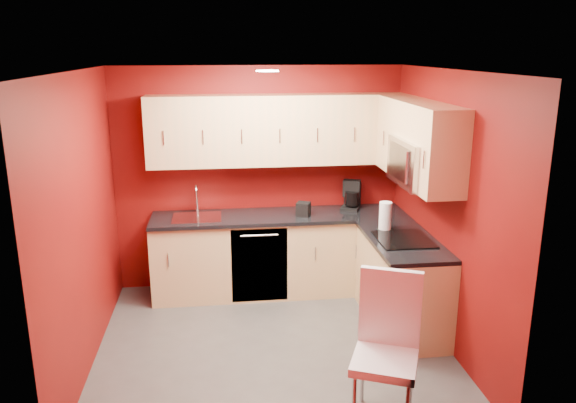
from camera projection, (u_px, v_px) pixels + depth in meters
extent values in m
plane|color=#474643|center=(273.00, 345.00, 5.24)|extent=(3.20, 3.20, 0.00)
plane|color=white|center=(271.00, 70.00, 4.58)|extent=(3.20, 3.20, 0.00)
plane|color=#670D09|center=(259.00, 179.00, 6.35)|extent=(3.20, 0.00, 3.20)
plane|color=#670D09|center=(295.00, 286.00, 3.48)|extent=(3.20, 0.00, 3.20)
plane|color=#670D09|center=(83.00, 223.00, 4.72)|extent=(0.00, 3.00, 3.00)
plane|color=#670D09|center=(447.00, 210.00, 5.10)|extent=(0.00, 3.00, 3.00)
cube|color=tan|center=(280.00, 255.00, 6.30)|extent=(2.80, 0.60, 0.87)
cube|color=tan|center=(401.00, 284.00, 5.52)|extent=(0.60, 1.30, 0.87)
cube|color=black|center=(280.00, 216.00, 6.16)|extent=(2.80, 0.63, 0.04)
cube|color=black|center=(403.00, 241.00, 5.38)|extent=(0.63, 1.27, 0.04)
cube|color=tan|center=(278.00, 130.00, 6.05)|extent=(2.80, 0.35, 0.75)
cube|color=tan|center=(401.00, 134.00, 5.76)|extent=(0.35, 0.57, 0.75)
cube|color=tan|center=(445.00, 154.00, 4.65)|extent=(0.35, 0.22, 0.75)
cube|color=tan|center=(426.00, 122.00, 5.06)|extent=(0.35, 0.76, 0.33)
cube|color=silver|center=(421.00, 162.00, 5.16)|extent=(0.40, 0.76, 0.42)
cube|color=black|center=(401.00, 163.00, 5.14)|extent=(0.02, 0.62, 0.33)
cylinder|color=silver|center=(407.00, 168.00, 4.92)|extent=(0.02, 0.02, 0.29)
cube|color=black|center=(404.00, 239.00, 5.34)|extent=(0.50, 0.55, 0.01)
cube|color=silver|center=(197.00, 218.00, 6.05)|extent=(0.52, 0.42, 0.02)
cylinder|color=silver|center=(197.00, 201.00, 6.20)|extent=(0.02, 0.02, 0.26)
torus|color=silver|center=(196.00, 191.00, 6.10)|extent=(0.02, 0.16, 0.16)
cylinder|color=silver|center=(196.00, 198.00, 6.05)|extent=(0.02, 0.02, 0.12)
cube|color=black|center=(260.00, 265.00, 5.99)|extent=(0.60, 0.02, 0.82)
cylinder|color=white|center=(267.00, 71.00, 4.87)|extent=(0.20, 0.20, 0.01)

